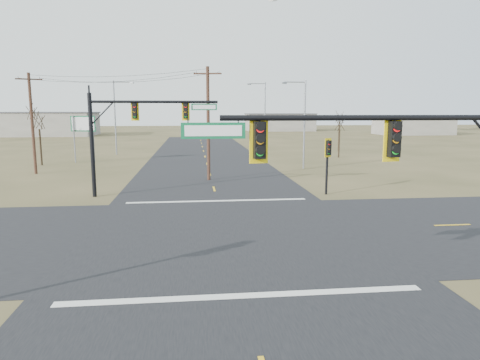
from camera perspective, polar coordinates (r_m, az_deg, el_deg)
name	(u,v)px	position (r m, az deg, el deg)	size (l,w,h in m)	color
ground	(226,232)	(21.45, -1.88, -7.00)	(320.00, 320.00, 0.00)	brown
road_ew	(226,232)	(21.45, -1.88, -6.97)	(160.00, 14.00, 0.02)	black
road_ns	(226,232)	(21.45, -1.88, -6.97)	(14.00, 160.00, 0.02)	black
stop_bar_near	(244,296)	(14.42, 0.50, -15.17)	(12.00, 0.40, 0.01)	silver
stop_bar_far	(217,201)	(28.71, -3.04, -2.79)	(12.00, 0.40, 0.01)	silver
mast_arm_near	(394,156)	(13.44, 19.89, 3.05)	(10.33, 0.48, 6.38)	black
mast_arm_far	(134,122)	(30.85, -13.91, 7.48)	(8.90, 0.43, 7.21)	black
pedestal_signal_ne	(328,153)	(31.12, 11.66, 3.54)	(0.67, 0.59, 4.10)	black
utility_pole_near	(208,122)	(37.09, -4.26, 7.69)	(2.36, 0.47, 9.70)	#4C2F20
utility_pole_far	(32,122)	(45.32, -25.97, 6.95)	(2.19, 1.02, 9.52)	#4C2F20
highway_sign	(83,129)	(53.34, -20.16, 6.38)	(2.88, 0.48, 5.44)	gray
streetlight_a	(303,120)	(45.02, 8.35, 7.97)	(2.55, 0.40, 9.09)	gray
streetlight_b	(263,112)	(68.31, 3.14, 9.05)	(2.91, 0.38, 10.42)	gray
streetlight_c	(116,113)	(61.52, -16.15, 8.52)	(2.82, 0.44, 10.07)	gray
bare_tree_a	(39,120)	(52.41, -25.26, 7.22)	(3.07, 3.07, 6.30)	black
bare_tree_b	(32,111)	(67.05, -26.01, 8.25)	(3.74, 3.74, 7.46)	black
bare_tree_c	(340,124)	(56.88, 13.16, 7.32)	(3.00, 3.00, 5.58)	black
bare_tree_d	(340,117)	(66.89, 13.13, 8.20)	(2.92, 2.92, 6.35)	black
warehouse_left	(35,124)	(117.08, -25.63, 6.70)	(28.00, 14.00, 5.50)	#9E978C
warehouse_mid	(279,123)	(133.26, 5.27, 7.64)	(20.00, 12.00, 5.00)	#9E978C
warehouse_right	(413,126)	(119.80, 22.06, 6.72)	(18.00, 10.00, 4.50)	#9E978C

